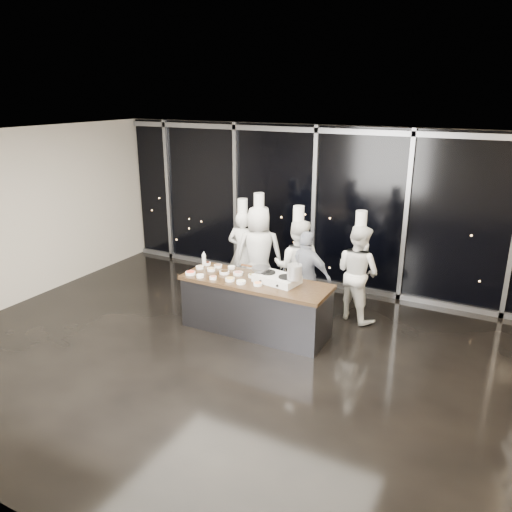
{
  "coord_description": "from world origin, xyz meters",
  "views": [
    {
      "loc": [
        3.51,
        -5.74,
        3.81
      ],
      "look_at": [
        -0.15,
        1.2,
        1.2
      ],
      "focal_mm": 35.0,
      "sensor_mm": 36.0,
      "label": 1
    }
  ],
  "objects": [
    {
      "name": "squeeze_bottle",
      "position": [
        -1.14,
        1.13,
        1.02
      ],
      "size": [
        0.07,
        0.07,
        0.26
      ],
      "color": "silver",
      "rests_on": "demo_counter"
    },
    {
      "name": "frying_pan",
      "position": [
        0.02,
        1.04,
        1.06
      ],
      "size": [
        0.52,
        0.33,
        0.05
      ],
      "rotation": [
        0.0,
        0.0,
        -0.16
      ],
      "color": "slate",
      "rests_on": "stove"
    },
    {
      "name": "stove",
      "position": [
        0.34,
        0.99,
        0.96
      ],
      "size": [
        0.76,
        0.54,
        0.14
      ],
      "rotation": [
        0.0,
        0.0,
        -0.16
      ],
      "color": "silver",
      "rests_on": "demo_counter"
    },
    {
      "name": "window_wall",
      "position": [
        0.0,
        3.43,
        1.6
      ],
      "size": [
        8.9,
        0.11,
        3.2
      ],
      "color": "black",
      "rests_on": "ground"
    },
    {
      "name": "prep_bowls",
      "position": [
        -0.62,
        0.88,
        0.93
      ],
      "size": [
        1.39,
        0.72,
        0.05
      ],
      "color": "white",
      "rests_on": "demo_counter"
    },
    {
      "name": "room_shell",
      "position": [
        0.18,
        0.0,
        2.25
      ],
      "size": [
        9.02,
        7.02,
        3.21
      ],
      "color": "beige",
      "rests_on": "ground"
    },
    {
      "name": "chef_center",
      "position": [
        0.3,
        1.91,
        0.87
      ],
      "size": [
        0.98,
        0.85,
        1.96
      ],
      "rotation": [
        0.0,
        0.0,
        3.4
      ],
      "color": "silver",
      "rests_on": "ground"
    },
    {
      "name": "ground",
      "position": [
        0.0,
        0.0,
        0.0
      ],
      "size": [
        9.0,
        9.0,
        0.0
      ],
      "primitive_type": "plane",
      "color": "black",
      "rests_on": "ground"
    },
    {
      "name": "chef_left",
      "position": [
        -0.59,
        2.16,
        0.92
      ],
      "size": [
        1.05,
        0.89,
        2.05
      ],
      "rotation": [
        0.0,
        0.0,
        3.55
      ],
      "color": "silver",
      "rests_on": "ground"
    },
    {
      "name": "chef_far_left",
      "position": [
        -0.98,
        2.24,
        0.85
      ],
      "size": [
        0.65,
        0.47,
        1.89
      ],
      "rotation": [
        0.0,
        0.0,
        3.27
      ],
      "color": "silver",
      "rests_on": "ground"
    },
    {
      "name": "chef_right",
      "position": [
        1.31,
        2.17,
        0.86
      ],
      "size": [
        1.02,
        0.93,
        1.93
      ],
      "rotation": [
        0.0,
        0.0,
        2.71
      ],
      "color": "silver",
      "rests_on": "ground"
    },
    {
      "name": "stock_pot",
      "position": [
        0.67,
        0.92,
        1.16
      ],
      "size": [
        0.26,
        0.26,
        0.23
      ],
      "primitive_type": "cylinder",
      "rotation": [
        0.0,
        0.0,
        -0.16
      ],
      "color": "silver",
      "rests_on": "stove"
    },
    {
      "name": "guest",
      "position": [
        0.55,
        1.72,
        0.79
      ],
      "size": [
        0.97,
        0.49,
        1.59
      ],
      "rotation": [
        0.0,
        0.0,
        3.03
      ],
      "color": "#16233E",
      "rests_on": "ground"
    },
    {
      "name": "demo_counter",
      "position": [
        0.0,
        0.9,
        0.45
      ],
      "size": [
        2.46,
        0.86,
        0.9
      ],
      "color": "#333237",
      "rests_on": "ground"
    }
  ]
}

